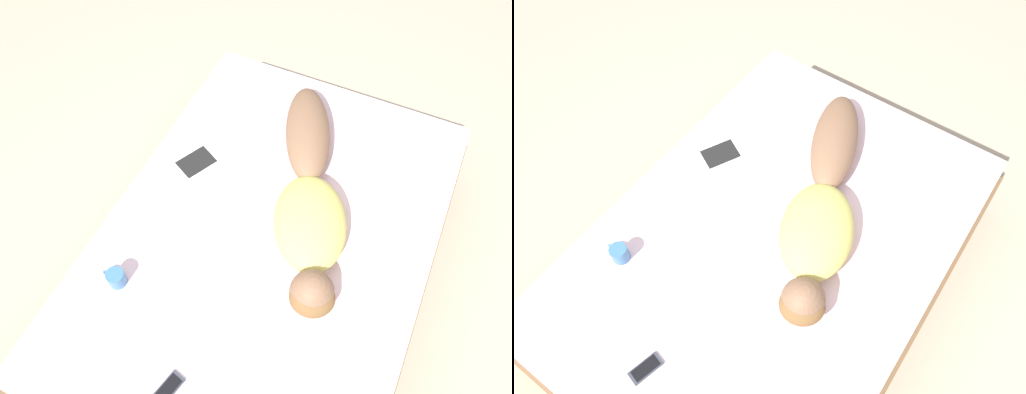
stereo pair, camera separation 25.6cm
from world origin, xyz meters
The scene contains 6 objects.
ground_plane centered at (0.00, 0.00, 0.00)m, with size 12.00×12.00×0.00m, color #B7A88E.
bed centered at (0.00, 0.00, 0.24)m, with size 1.63×2.33×0.50m.
person centered at (-0.12, -0.25, 0.59)m, with size 0.74×1.37×0.20m.
open_magazine centered at (0.45, -0.21, 0.50)m, with size 0.50×0.43×0.01m.
coffee_mug centered at (0.54, 0.51, 0.54)m, with size 0.12×0.09×0.09m.
cell_phone centered at (0.08, 0.84, 0.50)m, with size 0.10×0.16×0.01m.
Camera 2 is at (-0.67, 0.97, 2.69)m, focal length 35.00 mm.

